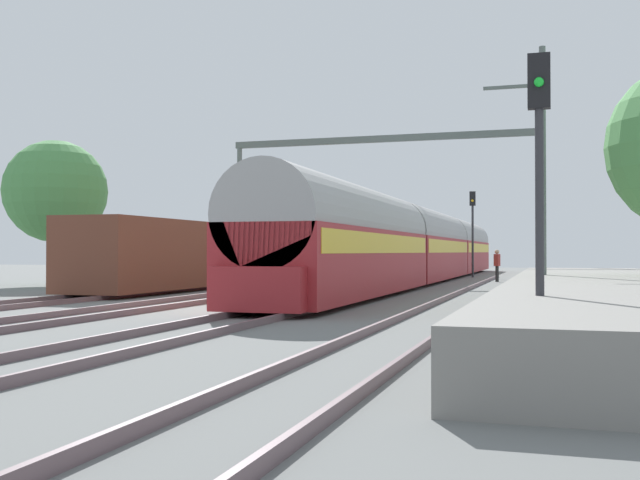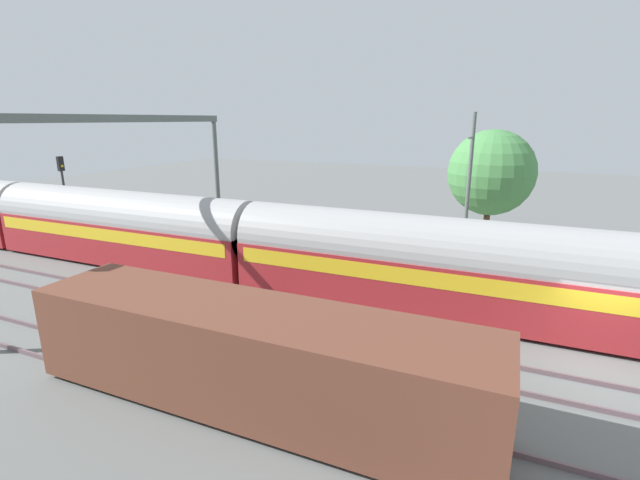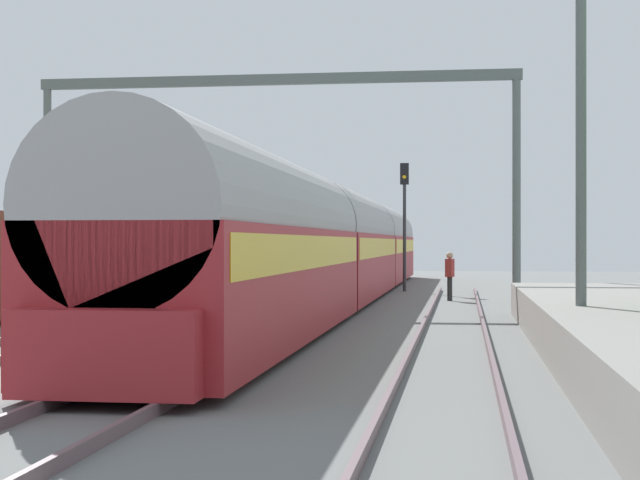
{
  "view_description": "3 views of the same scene",
  "coord_description": "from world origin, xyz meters",
  "px_view_note": "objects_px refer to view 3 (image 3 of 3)",
  "views": [
    {
      "loc": [
        8.97,
        -19.3,
        1.62
      ],
      "look_at": [
        2.07,
        2.87,
        1.98
      ],
      "focal_mm": 42.55,
      "sensor_mm": 36.0,
      "label": 1
    },
    {
      "loc": [
        -15.38,
        3.05,
        7.65
      ],
      "look_at": [
        1.13,
        10.2,
        2.78
      ],
      "focal_mm": 25.12,
      "sensor_mm": 36.0,
      "label": 2
    },
    {
      "loc": [
        6.44,
        -14.4,
        2.09
      ],
      "look_at": [
        1.03,
        24.39,
        2.16
      ],
      "focal_mm": 57.78,
      "sensor_mm": 36.0,
      "label": 3
    }
  ],
  "objects_px": {
    "person_crossing": "(450,272)",
    "catenary_gantry": "(274,131)",
    "railway_signal_far": "(404,210)",
    "passenger_train": "(340,245)"
  },
  "relations": [
    {
      "from": "railway_signal_far",
      "to": "catenary_gantry",
      "type": "xyz_separation_m",
      "value": [
        -3.98,
        -8.64,
        2.48
      ]
    },
    {
      "from": "person_crossing",
      "to": "catenary_gantry",
      "type": "height_order",
      "value": "catenary_gantry"
    },
    {
      "from": "catenary_gantry",
      "to": "railway_signal_far",
      "type": "bearing_deg",
      "value": 65.24
    },
    {
      "from": "railway_signal_far",
      "to": "catenary_gantry",
      "type": "bearing_deg",
      "value": -114.76
    },
    {
      "from": "passenger_train",
      "to": "person_crossing",
      "type": "xyz_separation_m",
      "value": [
        3.9,
        0.01,
        -0.94
      ]
    },
    {
      "from": "passenger_train",
      "to": "person_crossing",
      "type": "distance_m",
      "value": 4.01
    },
    {
      "from": "person_crossing",
      "to": "passenger_train",
      "type": "bearing_deg",
      "value": -75.05
    },
    {
      "from": "passenger_train",
      "to": "catenary_gantry",
      "type": "height_order",
      "value": "catenary_gantry"
    },
    {
      "from": "passenger_train",
      "to": "railway_signal_far",
      "type": "bearing_deg",
      "value": 74.22
    },
    {
      "from": "person_crossing",
      "to": "catenary_gantry",
      "type": "xyz_separation_m",
      "value": [
        -5.97,
        -1.86,
        4.89
      ]
    }
  ]
}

